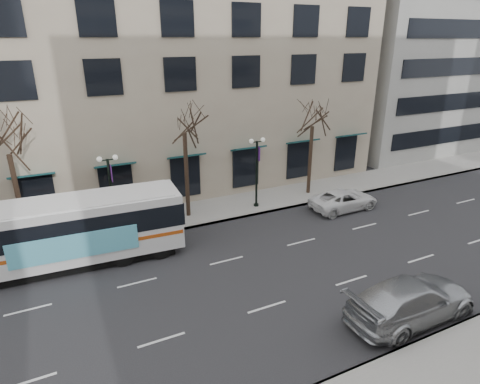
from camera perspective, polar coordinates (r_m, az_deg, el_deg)
ground at (r=21.05m, az=0.70°, el=-12.63°), size 160.00×160.00×0.00m
sidewalk_far at (r=30.12m, az=1.59°, el=-1.55°), size 80.00×4.00×0.15m
building_hotel at (r=37.10m, az=-17.94°, el=20.69°), size 40.00×20.00×24.00m
tree_far_left at (r=25.04m, az=-30.39°, el=6.73°), size 3.60×3.60×8.34m
tree_far_mid at (r=26.11m, az=-8.01°, el=10.37°), size 3.60×3.60×8.55m
tree_far_right at (r=30.71m, az=10.36°, el=10.93°), size 3.60×3.60×8.06m
lamp_post_left at (r=25.56m, az=-17.80°, el=0.06°), size 1.22×0.45×5.21m
lamp_post_right at (r=28.46m, az=2.40°, el=3.22°), size 1.22×0.45×5.21m
city_bus at (r=23.52m, az=-25.08°, el=-5.26°), size 13.90×3.81×3.73m
silver_car at (r=19.75m, az=23.20°, el=-13.90°), size 6.41×2.70×1.85m
white_pickup at (r=29.96m, az=14.55°, el=-1.07°), size 5.15×2.41×1.43m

